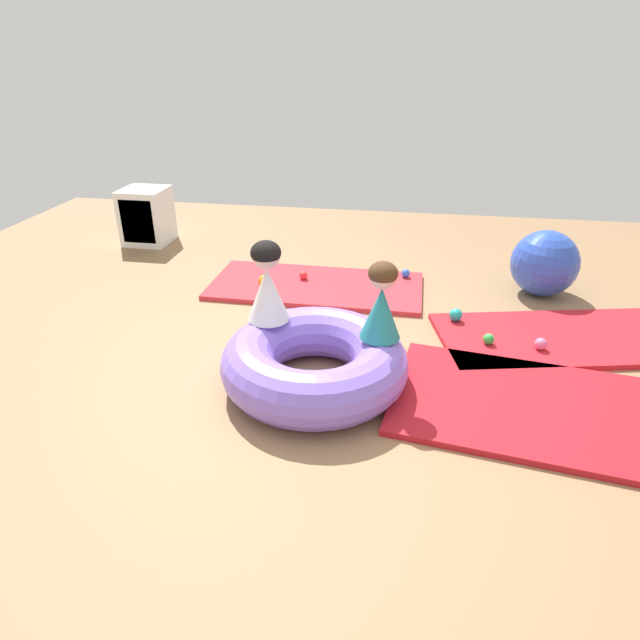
# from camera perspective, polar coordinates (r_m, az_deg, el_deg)

# --- Properties ---
(ground_plane) EXTENTS (8.00, 8.00, 0.00)m
(ground_plane) POSITION_cam_1_polar(r_m,az_deg,el_deg) (3.34, -0.78, -6.84)
(ground_plane) COLOR #93704C
(gym_mat_far_left) EXTENTS (1.79, 0.86, 0.04)m
(gym_mat_far_left) POSITION_cam_1_polar(r_m,az_deg,el_deg) (4.65, -0.41, 3.58)
(gym_mat_far_left) COLOR red
(gym_mat_far_left) RESTS_ON ground
(gym_mat_front) EXTENTS (1.84, 1.24, 0.04)m
(gym_mat_front) POSITION_cam_1_polar(r_m,az_deg,el_deg) (3.36, 22.63, -8.63)
(gym_mat_front) COLOR #B21923
(gym_mat_front) RESTS_ON ground
(gym_mat_center_rear) EXTENTS (1.91, 1.18, 0.04)m
(gym_mat_center_rear) POSITION_cam_1_polar(r_m,az_deg,el_deg) (4.19, 24.41, -1.74)
(gym_mat_center_rear) COLOR red
(gym_mat_center_rear) RESTS_ON ground
(inflatable_cushion) EXTENTS (1.12, 1.12, 0.33)m
(inflatable_cushion) POSITION_cam_1_polar(r_m,az_deg,el_deg) (3.26, -0.58, -4.44)
(inflatable_cushion) COLOR #8466E0
(inflatable_cushion) RESTS_ON ground
(child_in_teal) EXTENTS (0.25, 0.25, 0.46)m
(child_in_teal) POSITION_cam_1_polar(r_m,az_deg,el_deg) (3.11, 6.45, 1.93)
(child_in_teal) COLOR teal
(child_in_teal) RESTS_ON inflatable_cushion
(child_in_white) EXTENTS (0.28, 0.28, 0.51)m
(child_in_white) POSITION_cam_1_polar(r_m,az_deg,el_deg) (3.31, -5.55, 3.96)
(child_in_white) COLOR white
(child_in_white) RESTS_ON inflatable_cushion
(play_ball_red) EXTENTS (0.07, 0.07, 0.07)m
(play_ball_red) POSITION_cam_1_polar(r_m,az_deg,el_deg) (4.73, -1.74, 4.69)
(play_ball_red) COLOR red
(play_ball_red) RESTS_ON gym_mat_far_left
(play_ball_orange) EXTENTS (0.11, 0.11, 0.11)m
(play_ball_orange) POSITION_cam_1_polar(r_m,az_deg,el_deg) (4.58, -5.82, 4.05)
(play_ball_orange) COLOR orange
(play_ball_orange) RESTS_ON gym_mat_far_left
(play_ball_pink) EXTENTS (0.08, 0.08, 0.08)m
(play_ball_pink) POSITION_cam_1_polar(r_m,az_deg,el_deg) (3.91, 22.10, -2.33)
(play_ball_pink) COLOR pink
(play_ball_pink) RESTS_ON gym_mat_center_rear
(play_ball_blue) EXTENTS (0.07, 0.07, 0.07)m
(play_ball_blue) POSITION_cam_1_polar(r_m,az_deg,el_deg) (4.82, 8.95, 4.84)
(play_ball_blue) COLOR blue
(play_ball_blue) RESTS_ON gym_mat_far_left
(play_ball_green) EXTENTS (0.08, 0.08, 0.08)m
(play_ball_green) POSITION_cam_1_polar(r_m,az_deg,el_deg) (3.86, 17.23, -1.92)
(play_ball_green) COLOR green
(play_ball_green) RESTS_ON gym_mat_center_rear
(play_ball_teal) EXTENTS (0.10, 0.10, 0.10)m
(play_ball_teal) POSITION_cam_1_polar(r_m,az_deg,el_deg) (4.11, 14.02, 0.52)
(play_ball_teal) COLOR teal
(play_ball_teal) RESTS_ON gym_mat_center_rear
(exercise_ball_large) EXTENTS (0.54, 0.54, 0.54)m
(exercise_ball_large) POSITION_cam_1_polar(r_m,az_deg,el_deg) (4.81, 22.44, 5.50)
(exercise_ball_large) COLOR blue
(exercise_ball_large) RESTS_ON ground
(storage_cube) EXTENTS (0.44, 0.44, 0.56)m
(storage_cube) POSITION_cam_1_polar(r_m,az_deg,el_deg) (5.98, -17.77, 10.26)
(storage_cube) COLOR white
(storage_cube) RESTS_ON ground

